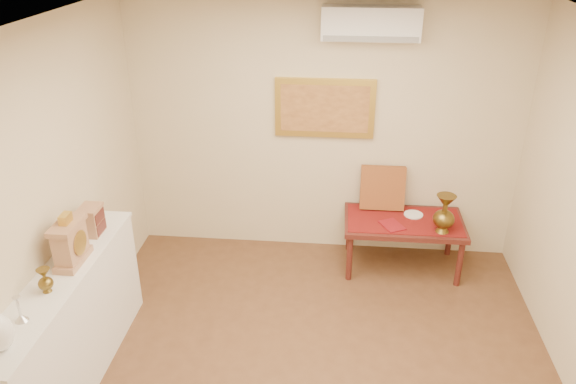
# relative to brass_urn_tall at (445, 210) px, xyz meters

# --- Properties ---
(ceiling) EXTENTS (4.50, 4.50, 0.00)m
(ceiling) POSITION_rel_brass_urn_tall_xyz_m (-1.20, -1.68, 1.91)
(ceiling) COLOR white
(ceiling) RESTS_ON ground
(wall_back) EXTENTS (4.00, 0.02, 2.70)m
(wall_back) POSITION_rel_brass_urn_tall_xyz_m (-1.20, 0.57, 0.56)
(wall_back) COLOR beige
(wall_back) RESTS_ON ground
(wall_left) EXTENTS (0.02, 4.50, 2.70)m
(wall_left) POSITION_rel_brass_urn_tall_xyz_m (-3.20, -1.68, 0.56)
(wall_left) COLOR beige
(wall_left) RESTS_ON ground
(candlestick) EXTENTS (0.09, 0.09, 0.18)m
(candlestick) POSITION_rel_brass_urn_tall_xyz_m (-3.03, -2.17, 0.28)
(candlestick) COLOR silver
(candlestick) RESTS_ON display_ledge
(brass_urn_small) EXTENTS (0.10, 0.10, 0.23)m
(brass_urn_small) POSITION_rel_brass_urn_tall_xyz_m (-3.01, -1.86, 0.30)
(brass_urn_small) COLOR brown
(brass_urn_small) RESTS_ON display_ledge
(table_cloth) EXTENTS (1.14, 0.59, 0.01)m
(table_cloth) POSITION_rel_brass_urn_tall_xyz_m (-0.35, 0.20, -0.24)
(table_cloth) COLOR maroon
(table_cloth) RESTS_ON low_table
(brass_urn_tall) EXTENTS (0.21, 0.21, 0.47)m
(brass_urn_tall) POSITION_rel_brass_urn_tall_xyz_m (0.00, 0.00, 0.00)
(brass_urn_tall) COLOR brown
(brass_urn_tall) RESTS_ON table_cloth
(plate) EXTENTS (0.20, 0.20, 0.01)m
(plate) POSITION_rel_brass_urn_tall_xyz_m (-0.24, 0.31, -0.23)
(plate) COLOR white
(plate) RESTS_ON table_cloth
(menu) EXTENTS (0.27, 0.30, 0.01)m
(menu) POSITION_rel_brass_urn_tall_xyz_m (-0.48, 0.06, -0.23)
(menu) COLOR maroon
(menu) RESTS_ON table_cloth
(cushion) EXTENTS (0.46, 0.19, 0.47)m
(cushion) POSITION_rel_brass_urn_tall_xyz_m (-0.57, 0.45, -0.01)
(cushion) COLOR maroon
(cushion) RESTS_ON table_cloth
(display_ledge) EXTENTS (0.37, 2.02, 0.98)m
(display_ledge) POSITION_rel_brass_urn_tall_xyz_m (-3.02, -1.68, -0.30)
(display_ledge) COLOR white
(display_ledge) RESTS_ON floor
(mantel_clock) EXTENTS (0.17, 0.36, 0.41)m
(mantel_clock) POSITION_rel_brass_urn_tall_xyz_m (-2.99, -1.49, 0.36)
(mantel_clock) COLOR tan
(mantel_clock) RESTS_ON display_ledge
(wooden_chest) EXTENTS (0.16, 0.21, 0.24)m
(wooden_chest) POSITION_rel_brass_urn_tall_xyz_m (-3.02, -1.06, 0.31)
(wooden_chest) COLOR tan
(wooden_chest) RESTS_ON display_ledge
(low_table) EXTENTS (1.20, 0.70, 0.55)m
(low_table) POSITION_rel_brass_urn_tall_xyz_m (-0.35, 0.20, -0.31)
(low_table) COLOR #521E18
(low_table) RESTS_ON floor
(painting) EXTENTS (1.00, 0.06, 0.60)m
(painting) POSITION_rel_brass_urn_tall_xyz_m (-1.20, 0.55, 0.81)
(painting) COLOR gold
(painting) RESTS_ON wall_back
(ac_unit) EXTENTS (0.90, 0.25, 0.30)m
(ac_unit) POSITION_rel_brass_urn_tall_xyz_m (-0.80, 0.44, 1.65)
(ac_unit) COLOR white
(ac_unit) RESTS_ON wall_back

